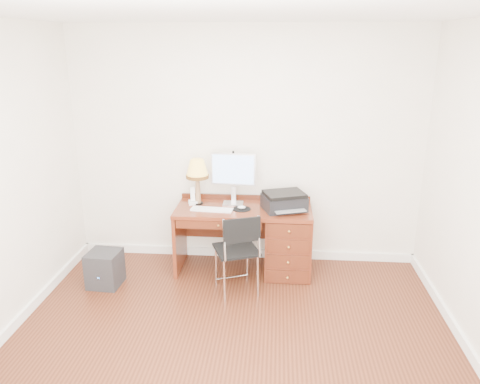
# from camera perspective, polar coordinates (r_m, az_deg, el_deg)

# --- Properties ---
(ground) EXTENTS (4.00, 4.00, 0.00)m
(ground) POSITION_cam_1_polar(r_m,az_deg,el_deg) (4.28, -1.05, -17.90)
(ground) COLOR #3C1A0D
(ground) RESTS_ON ground
(room_shell) EXTENTS (4.00, 4.00, 4.00)m
(room_shell) POSITION_cam_1_polar(r_m,az_deg,el_deg) (4.78, -0.29, -13.01)
(room_shell) COLOR white
(room_shell) RESTS_ON ground
(desk) EXTENTS (1.50, 0.67, 0.75)m
(desk) POSITION_cam_1_polar(r_m,az_deg,el_deg) (5.29, 3.93, -5.46)
(desk) COLOR maroon
(desk) RESTS_ON ground
(monitor) EXTENTS (0.51, 0.18, 0.58)m
(monitor) POSITION_cam_1_polar(r_m,az_deg,el_deg) (5.21, -0.85, 2.45)
(monitor) COLOR silver
(monitor) RESTS_ON desk
(keyboard) EXTENTS (0.47, 0.17, 0.02)m
(keyboard) POSITION_cam_1_polar(r_m,az_deg,el_deg) (5.10, -3.45, -2.14)
(keyboard) COLOR white
(keyboard) RESTS_ON desk
(mouse_pad) EXTENTS (0.20, 0.20, 0.04)m
(mouse_pad) POSITION_cam_1_polar(r_m,az_deg,el_deg) (5.13, 0.20, -1.99)
(mouse_pad) COLOR black
(mouse_pad) RESTS_ON desk
(printer) EXTENTS (0.53, 0.47, 0.20)m
(printer) POSITION_cam_1_polar(r_m,az_deg,el_deg) (5.12, 5.39, -1.10)
(printer) COLOR black
(printer) RESTS_ON desk
(leg_lamp) EXTENTS (0.25, 0.25, 0.52)m
(leg_lamp) POSITION_cam_1_polar(r_m,az_deg,el_deg) (5.20, -5.23, 2.49)
(leg_lamp) COLOR black
(leg_lamp) RESTS_ON desk
(phone) EXTENTS (0.12, 0.12, 0.20)m
(phone) POSITION_cam_1_polar(r_m,az_deg,el_deg) (5.30, -5.78, -0.88)
(phone) COLOR white
(phone) RESTS_ON desk
(pen_cup) EXTENTS (0.07, 0.07, 0.09)m
(pen_cup) POSITION_cam_1_polar(r_m,az_deg,el_deg) (5.25, 4.56, -1.16)
(pen_cup) COLOR black
(pen_cup) RESTS_ON desk
(chair) EXTENTS (0.54, 0.54, 0.88)m
(chair) POSITION_cam_1_polar(r_m,az_deg,el_deg) (4.74, -0.52, -6.63)
(chair) COLOR black
(chair) RESTS_ON ground
(equipment_box) EXTENTS (0.35, 0.35, 0.38)m
(equipment_box) POSITION_cam_1_polar(r_m,az_deg,el_deg) (5.26, -16.15, -8.94)
(equipment_box) COLOR black
(equipment_box) RESTS_ON ground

